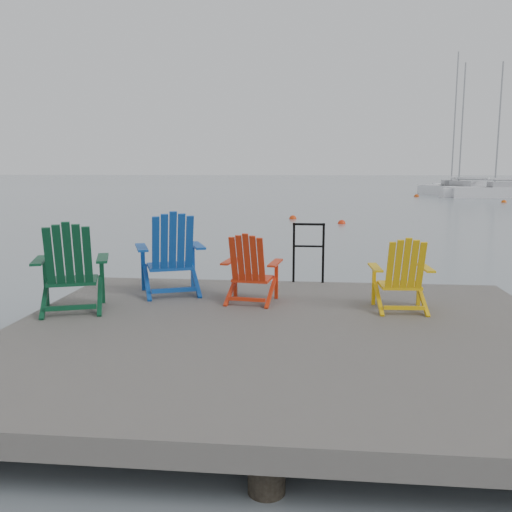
# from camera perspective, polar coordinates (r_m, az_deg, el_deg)

# --- Properties ---
(ground) EXTENTS (400.00, 400.00, 0.00)m
(ground) POSITION_cam_1_polar(r_m,az_deg,el_deg) (6.02, 2.85, -12.22)
(ground) COLOR slate
(ground) RESTS_ON ground
(dock) EXTENTS (6.00, 5.00, 1.40)m
(dock) POSITION_cam_1_polar(r_m,az_deg,el_deg) (5.90, 2.88, -9.07)
(dock) COLOR #2F2C29
(dock) RESTS_ON ground
(handrail) EXTENTS (0.48, 0.04, 0.90)m
(handrail) POSITION_cam_1_polar(r_m,az_deg,el_deg) (8.13, 5.55, 0.97)
(handrail) COLOR black
(handrail) RESTS_ON dock
(chair_green) EXTENTS (1.02, 0.97, 1.07)m
(chair_green) POSITION_cam_1_polar(r_m,az_deg,el_deg) (6.79, -18.92, -1.11)
(chair_green) COLOR #0A3B22
(chair_green) RESTS_ON dock
(chair_blue) EXTENTS (1.08, 1.03, 1.12)m
(chair_blue) POSITION_cam_1_polar(r_m,az_deg,el_deg) (7.40, -8.94, 0.26)
(chair_blue) COLOR #0E3F95
(chair_blue) RESTS_ON dock
(chair_red) EXTENTS (0.77, 0.72, 0.89)m
(chair_red) POSITION_cam_1_polar(r_m,az_deg,el_deg) (6.87, -0.58, -1.28)
(chair_red) COLOR red
(chair_red) RESTS_ON dock
(chair_yellow) EXTENTS (0.73, 0.68, 0.89)m
(chair_yellow) POSITION_cam_1_polar(r_m,az_deg,el_deg) (6.69, 15.11, -1.87)
(chair_yellow) COLOR #E2AD0C
(chair_yellow) RESTS_ON dock
(sailboat_near) EXTENTS (5.94, 7.96, 11.14)m
(sailboat_near) POSITION_cam_1_polar(r_m,az_deg,el_deg) (49.16, 20.88, 6.39)
(sailboat_near) COLOR white
(sailboat_near) RESTS_ON ground
(sailboat_mid) EXTENTS (3.45, 9.53, 12.75)m
(sailboat_mid) POSITION_cam_1_polar(r_m,az_deg,el_deg) (52.59, 19.89, 6.59)
(sailboat_mid) COLOR white
(sailboat_mid) RESTS_ON ground
(sailboat_far) EXTENTS (7.62, 2.38, 10.51)m
(sailboat_far) POSITION_cam_1_polar(r_m,az_deg,el_deg) (46.60, 24.26, 6.07)
(sailboat_far) COLOR silver
(sailboat_far) RESTS_ON ground
(buoy_a) EXTENTS (0.32, 0.32, 0.32)m
(buoy_a) POSITION_cam_1_polar(r_m,az_deg,el_deg) (22.30, 9.00, 3.38)
(buoy_a) COLOR red
(buoy_a) RESTS_ON ground
(buoy_b) EXTENTS (0.33, 0.33, 0.33)m
(buoy_b) POSITION_cam_1_polar(r_m,az_deg,el_deg) (24.21, 3.89, 3.92)
(buoy_b) COLOR red
(buoy_b) RESTS_ON ground
(buoy_c) EXTENTS (0.35, 0.35, 0.35)m
(buoy_c) POSITION_cam_1_polar(r_m,az_deg,el_deg) (39.82, 24.63, 5.15)
(buoy_c) COLOR #D34E0C
(buoy_c) RESTS_ON ground
(buoy_d) EXTENTS (0.41, 0.41, 0.41)m
(buoy_d) POSITION_cam_1_polar(r_m,az_deg,el_deg) (45.78, 16.54, 6.01)
(buoy_d) COLOR #BA3E0A
(buoy_d) RESTS_ON ground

